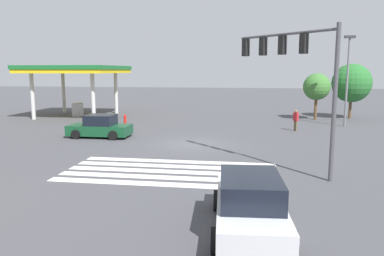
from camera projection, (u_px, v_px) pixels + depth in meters
ground_plane at (192, 144)px, 22.98m from camera, size 153.74×153.74×0.00m
crosswalk_markings at (171, 172)px, 16.77m from camera, size 9.48×4.40×0.01m
traffic_signal_mast at (295, 64)px, 16.24m from camera, size 3.91×3.91×6.33m
car_0 at (100, 127)px, 25.38m from camera, size 4.14×2.13×1.54m
car_2 at (250, 205)px, 10.47m from camera, size 2.33×4.82×1.63m
gas_station_canopy at (76, 71)px, 36.53m from camera, size 8.58×8.58×4.96m
pedestrian at (296, 119)px, 27.95m from camera, size 0.41×0.41×1.59m
street_light_pole_a at (348, 72)px, 29.74m from camera, size 0.80×0.36×7.21m
tree_corner_b at (352, 83)px, 34.97m from camera, size 3.61×3.61×5.13m
tree_corner_c at (317, 87)px, 34.04m from camera, size 2.44×2.44×4.26m
fire_hydrant at (125, 120)px, 31.24m from camera, size 0.22×0.22×0.86m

